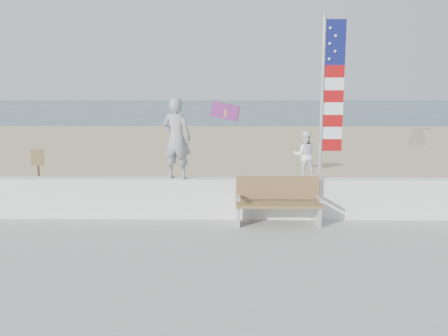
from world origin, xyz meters
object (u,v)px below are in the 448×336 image
(child, at_px, (305,155))
(bench, at_px, (278,200))
(adult, at_px, (176,138))
(flag, at_px, (328,92))

(child, relative_size, bench, 0.59)
(adult, height_order, flag, flag)
(child, bearing_deg, bench, 35.81)
(bench, relative_size, flag, 0.51)
(adult, relative_size, flag, 0.51)
(bench, distance_m, flag, 2.59)
(adult, relative_size, bench, 1.00)
(adult, xyz_separation_m, flag, (3.30, -0.00, 1.02))
(adult, height_order, bench, adult)
(child, xyz_separation_m, flag, (0.47, -0.00, 1.38))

